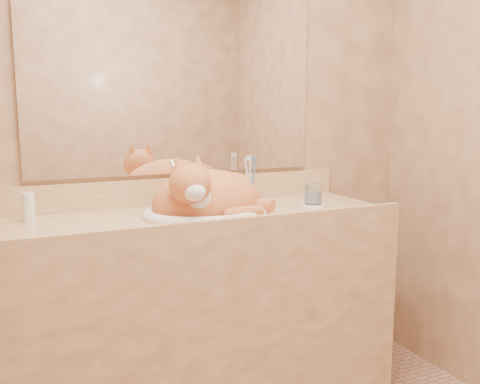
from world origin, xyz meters
name	(u,v)px	position (x,y,z in m)	size (l,w,h in m)	color
wall_back	(176,114)	(0.00, 1.00, 1.25)	(2.40, 0.02, 2.50)	brown
vanity_counter	(200,313)	(0.00, 0.72, 0.42)	(1.60, 0.55, 0.85)	#9B6F45
mirror	(176,82)	(0.00, 0.99, 1.39)	(1.30, 0.02, 0.80)	white
sink_basin	(206,195)	(0.02, 0.70, 0.93)	(0.51, 0.43, 0.16)	white
faucet	(190,186)	(0.02, 0.90, 0.94)	(0.05, 0.13, 0.18)	white
cat	(207,194)	(0.03, 0.71, 0.93)	(0.47, 0.38, 0.26)	#B9552A
soap_dispenser	(233,187)	(0.19, 0.81, 0.94)	(0.08, 0.08, 0.17)	#6EB093
toothbrush_cup	(251,191)	(0.31, 0.88, 0.90)	(0.11, 0.11, 0.10)	#6EB093
toothbrushes	(251,174)	(0.31, 0.88, 0.98)	(0.04, 0.04, 0.22)	silver
saucer	(313,205)	(0.52, 0.68, 0.85)	(0.10, 0.10, 0.01)	white
water_glass	(313,194)	(0.52, 0.68, 0.90)	(0.08, 0.08, 0.09)	silver
lotion_bottle	(28,208)	(-0.64, 0.86, 0.91)	(0.05, 0.05, 0.11)	silver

